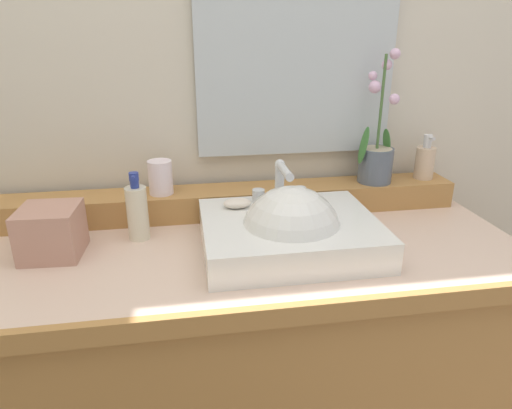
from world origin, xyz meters
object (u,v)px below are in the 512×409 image
object	(u,v)px
potted_plant	(376,154)
lotion_bottle	(137,212)
sink_basin	(290,234)
tumbler_cup	(160,177)
soap_bar	(237,203)
tissue_box	(51,232)
soap_dispenser	(425,161)

from	to	relation	value
potted_plant	lotion_bottle	size ratio (longest dim) A/B	2.15
sink_basin	tumbler_cup	world-z (taller)	sink_basin
soap_bar	lotion_bottle	distance (m)	0.25
potted_plant	tissue_box	world-z (taller)	potted_plant
tumbler_cup	soap_bar	bearing A→B (deg)	-36.29
tumbler_cup	tissue_box	world-z (taller)	tumbler_cup
potted_plant	lotion_bottle	distance (m)	0.69
sink_basin	soap_bar	size ratio (longest dim) A/B	5.89
soap_dispenser	soap_bar	bearing A→B (deg)	-165.54
sink_basin	soap_bar	bearing A→B (deg)	137.87
tumbler_cup	lotion_bottle	size ratio (longest dim) A/B	0.53
soap_bar	tissue_box	size ratio (longest dim) A/B	0.54
potted_plant	tumbler_cup	bearing A→B (deg)	-179.74
tumbler_cup	lotion_bottle	world-z (taller)	lotion_bottle
lotion_bottle	tissue_box	distance (m)	0.20
sink_basin	lotion_bottle	xyz separation A→B (m)	(-0.36, 0.12, 0.03)
soap_bar	potted_plant	size ratio (longest dim) A/B	0.19
lotion_bottle	tissue_box	world-z (taller)	lotion_bottle
lotion_bottle	soap_dispenser	bearing A→B (deg)	8.87
sink_basin	soap_dispenser	xyz separation A→B (m)	(0.47, 0.25, 0.09)
soap_bar	potted_plant	world-z (taller)	potted_plant
tumbler_cup	potted_plant	bearing A→B (deg)	0.26
sink_basin	soap_dispenser	size ratio (longest dim) A/B	3.11
sink_basin	lotion_bottle	world-z (taller)	sink_basin
lotion_bottle	sink_basin	bearing A→B (deg)	-18.90
soap_dispenser	potted_plant	bearing A→B (deg)	-177.24
soap_bar	soap_dispenser	world-z (taller)	soap_dispenser
tissue_box	soap_dispenser	bearing A→B (deg)	10.43
soap_bar	sink_basin	bearing A→B (deg)	-42.13
soap_dispenser	tissue_box	xyz separation A→B (m)	(-1.02, -0.19, -0.07)
soap_dispenser	lotion_bottle	distance (m)	0.84
sink_basin	soap_dispenser	bearing A→B (deg)	28.27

